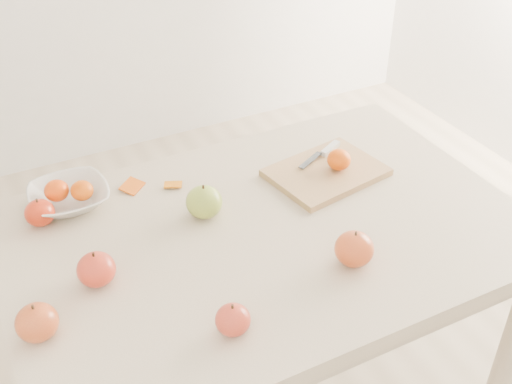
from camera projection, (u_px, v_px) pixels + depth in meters
name	position (u px, v px, depth m)	size (l,w,h in m)	color
table	(265.00, 259.00, 1.55)	(1.20, 0.80, 0.75)	beige
cutting_board	(326.00, 172.00, 1.67)	(0.28, 0.21, 0.02)	tan
board_tangerine	(339.00, 160.00, 1.65)	(0.06, 0.06, 0.05)	#E94B08
fruit_bowl	(69.00, 197.00, 1.56)	(0.19, 0.19, 0.05)	silver
bowl_tangerine_near	(57.00, 191.00, 1.54)	(0.06, 0.06, 0.05)	#D33F07
bowl_tangerine_far	(82.00, 190.00, 1.54)	(0.05, 0.05, 0.05)	#CC4807
orange_peel_a	(132.00, 188.00, 1.63)	(0.06, 0.04, 0.00)	#C44F0D
orange_peel_b	(173.00, 185.00, 1.63)	(0.04, 0.04, 0.00)	#CD6C0E
paring_knife	(327.00, 150.00, 1.73)	(0.16, 0.08, 0.01)	silver
apple_green	(204.00, 202.00, 1.51)	(0.09, 0.09, 0.08)	olive
apple_red_b	(96.00, 269.00, 1.32)	(0.08, 0.08, 0.07)	maroon
apple_red_e	(354.00, 249.00, 1.37)	(0.09, 0.09, 0.08)	maroon
apple_red_a	(40.00, 213.00, 1.49)	(0.07, 0.07, 0.06)	#9B0C0A
apple_red_d	(37.00, 322.00, 1.20)	(0.08, 0.08, 0.07)	maroon
apple_red_c	(233.00, 320.00, 1.21)	(0.07, 0.07, 0.06)	maroon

